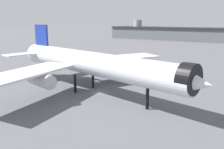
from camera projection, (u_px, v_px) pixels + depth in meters
ground at (99, 93)px, 67.65m from camera, size 900.00×900.00×0.00m
airliner_near_gate at (90, 64)px, 66.97m from camera, size 68.03×62.14×18.31m
terminal_building at (222, 35)px, 219.78m from camera, size 230.42×54.68×20.07m
service_truck_front at (74, 63)px, 105.91m from camera, size 5.66×2.93×3.00m
traffic_cone_wingtip at (91, 64)px, 108.72m from camera, size 0.63×0.63×0.78m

